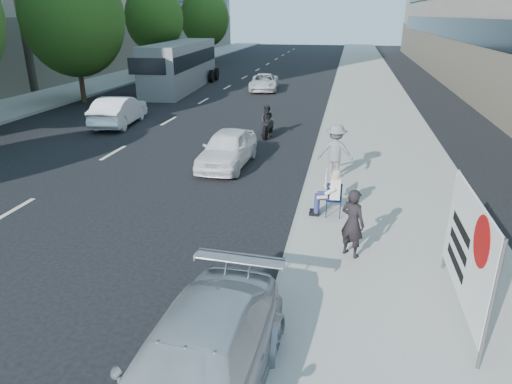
% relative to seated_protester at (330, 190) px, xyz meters
% --- Properties ---
extents(ground, '(160.00, 160.00, 0.00)m').
position_rel_seated_protester_xyz_m(ground, '(-2.29, -3.23, -0.87)').
color(ground, black).
rests_on(ground, ground).
extents(near_sidewalk, '(5.00, 120.00, 0.15)m').
position_rel_seated_protester_xyz_m(near_sidewalk, '(1.71, 16.77, -0.80)').
color(near_sidewalk, '#99978F').
rests_on(near_sidewalk, ground).
extents(far_sidewalk, '(4.50, 120.00, 0.15)m').
position_rel_seated_protester_xyz_m(far_sidewalk, '(-19.04, 16.77, -0.80)').
color(far_sidewalk, '#99978F').
rests_on(far_sidewalk, ground).
extents(tree_far_c, '(6.00, 6.00, 8.47)m').
position_rel_seated_protester_xyz_m(tree_far_c, '(-15.99, 14.77, 4.15)').
color(tree_far_c, '#382616').
rests_on(tree_far_c, ground).
extents(tree_far_d, '(4.80, 4.80, 7.65)m').
position_rel_seated_protester_xyz_m(tree_far_d, '(-15.99, 26.77, 4.01)').
color(tree_far_d, '#382616').
rests_on(tree_far_d, ground).
extents(tree_far_e, '(5.40, 5.40, 7.89)m').
position_rel_seated_protester_xyz_m(tree_far_e, '(-15.99, 40.77, 3.91)').
color(tree_far_e, '#382616').
rests_on(tree_far_e, ground).
extents(seated_protester, '(0.83, 1.12, 1.31)m').
position_rel_seated_protester_xyz_m(seated_protester, '(0.00, 0.00, 0.00)').
color(seated_protester, navy).
rests_on(seated_protester, near_sidewalk).
extents(jogger, '(1.18, 0.70, 1.80)m').
position_rel_seated_protester_xyz_m(jogger, '(0.01, 3.03, 0.18)').
color(jogger, slate).
rests_on(jogger, near_sidewalk).
extents(pedestrian_woman, '(0.68, 0.63, 1.57)m').
position_rel_seated_protester_xyz_m(pedestrian_woman, '(0.57, -2.12, 0.06)').
color(pedestrian_woman, black).
rests_on(pedestrian_woman, near_sidewalk).
extents(protest_banner, '(0.08, 3.06, 2.20)m').
position_rel_seated_protester_xyz_m(protest_banner, '(2.49, -3.83, 0.53)').
color(protest_banner, '#4C4C4C').
rests_on(protest_banner, near_sidewalk).
extents(parked_sedan, '(2.14, 4.71, 1.34)m').
position_rel_seated_protester_xyz_m(parked_sedan, '(-1.49, -6.79, -0.20)').
color(parked_sedan, '#B7B9BE').
rests_on(parked_sedan, ground).
extents(white_sedan_near, '(1.69, 3.89, 1.30)m').
position_rel_seated_protester_xyz_m(white_sedan_near, '(-3.87, 4.09, -0.22)').
color(white_sedan_near, white).
rests_on(white_sedan_near, ground).
extents(white_sedan_mid, '(1.98, 4.47, 1.43)m').
position_rel_seated_protester_xyz_m(white_sedan_mid, '(-10.86, 9.45, -0.16)').
color(white_sedan_mid, white).
rests_on(white_sedan_mid, ground).
extents(white_sedan_far, '(2.36, 4.38, 1.17)m').
position_rel_seated_protester_xyz_m(white_sedan_far, '(-5.75, 21.77, -0.29)').
color(white_sedan_far, silver).
rests_on(white_sedan_far, ground).
extents(motorcycle, '(0.72, 2.05, 1.42)m').
position_rel_seated_protester_xyz_m(motorcycle, '(-3.17, 8.57, -0.24)').
color(motorcycle, black).
rests_on(motorcycle, ground).
extents(bus, '(3.40, 12.21, 3.30)m').
position_rel_seated_protester_xyz_m(bus, '(-11.96, 21.64, 0.76)').
color(bus, gray).
rests_on(bus, ground).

